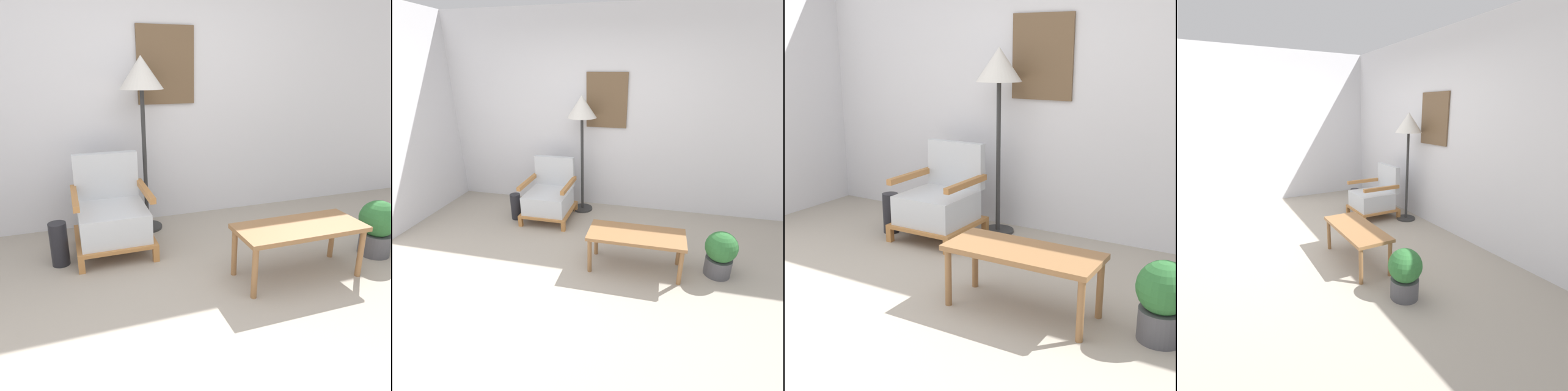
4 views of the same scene
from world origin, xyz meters
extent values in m
plane|color=#A89E8E|center=(0.00, 0.00, 0.00)|extent=(14.00, 14.00, 0.00)
cube|color=silver|center=(0.00, 2.16, 1.35)|extent=(8.00, 0.06, 2.70)
cube|color=brown|center=(-0.04, 2.11, 1.55)|extent=(0.56, 0.02, 0.72)
cube|color=silver|center=(-2.45, 0.50, 1.35)|extent=(0.06, 8.00, 2.70)
cube|color=#B2753D|center=(-1.01, 1.18, 0.06)|extent=(0.05, 0.05, 0.12)
cube|color=#B2753D|center=(-0.41, 1.18, 0.06)|extent=(0.05, 0.05, 0.12)
cube|color=#B2753D|center=(-1.01, 1.79, 0.06)|extent=(0.05, 0.05, 0.12)
cube|color=#B2753D|center=(-0.41, 1.79, 0.06)|extent=(0.05, 0.05, 0.12)
cube|color=#B2753D|center=(-0.71, 1.48, 0.14)|extent=(0.65, 0.66, 0.03)
cube|color=silver|center=(-0.71, 1.46, 0.28)|extent=(0.57, 0.56, 0.25)
cube|color=silver|center=(-0.71, 1.78, 0.61)|extent=(0.57, 0.08, 0.41)
cube|color=#B2753D|center=(-1.01, 1.48, 0.52)|extent=(0.05, 0.60, 0.05)
cube|color=#B2753D|center=(-0.42, 1.48, 0.52)|extent=(0.05, 0.60, 0.05)
cylinder|color=#2D2D2D|center=(-0.33, 1.88, 0.01)|extent=(0.29, 0.29, 0.03)
cylinder|color=#2D2D2D|center=(-0.33, 1.88, 0.69)|extent=(0.04, 0.04, 1.32)
cone|color=silver|center=(-0.33, 1.88, 1.49)|extent=(0.39, 0.39, 0.29)
cube|color=olive|center=(0.55, 0.60, 0.40)|extent=(0.98, 0.41, 0.04)
cylinder|color=olive|center=(0.10, 0.43, 0.19)|extent=(0.04, 0.04, 0.38)
cylinder|color=olive|center=(1.00, 0.43, 0.19)|extent=(0.04, 0.04, 0.38)
cylinder|color=olive|center=(0.10, 0.77, 0.19)|extent=(0.04, 0.04, 0.38)
cylinder|color=olive|center=(1.00, 0.77, 0.19)|extent=(0.04, 0.04, 0.38)
cylinder|color=black|center=(-1.16, 1.38, 0.18)|extent=(0.14, 0.14, 0.36)
cylinder|color=#4C4C51|center=(1.39, 0.69, 0.10)|extent=(0.26, 0.26, 0.19)
sphere|color=#2D6B33|center=(1.39, 0.69, 0.32)|extent=(0.31, 0.31, 0.31)
camera|label=1|loc=(-1.04, -1.61, 1.54)|focal=35.00mm
camera|label=2|loc=(0.69, -2.13, 1.99)|focal=28.00mm
camera|label=3|loc=(1.94, -2.25, 1.62)|focal=50.00mm
camera|label=4|loc=(3.43, -0.74, 1.69)|focal=28.00mm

